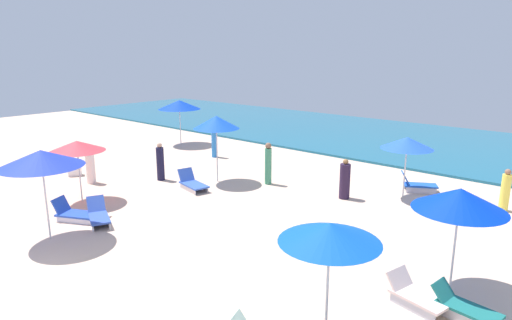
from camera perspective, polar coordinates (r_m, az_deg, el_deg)
ground_plane at (r=11.77m, az=-29.96°, el=-15.53°), size 60.00×60.00×0.00m
ocean at (r=28.66m, az=19.86°, el=2.24°), size 60.00×13.19×0.12m
umbrella_0 at (r=8.29m, az=9.41°, el=-9.18°), size 1.90×1.90×2.38m
umbrella_1 at (r=26.47m, az=-9.78°, el=6.99°), size 2.45×2.45×2.61m
umbrella_2 at (r=10.87m, az=24.62°, el=-4.59°), size 2.05×2.05×2.47m
lounge_chair_2_0 at (r=10.69m, az=19.84°, el=-15.93°), size 1.43×0.93×0.65m
lounge_chair_2_1 at (r=10.62m, az=25.08°, el=-16.71°), size 1.40×0.72×0.61m
umbrella_3 at (r=17.25m, az=-21.93°, el=1.67°), size 1.97×1.97×2.27m
umbrella_4 at (r=17.28m, az=18.77°, el=2.07°), size 1.90×1.90×2.33m
lounge_chair_4_0 at (r=18.67m, az=19.94°, el=-2.98°), size 1.48×1.21×0.78m
umbrella_5 at (r=13.99m, az=-25.79°, el=0.19°), size 2.34×2.34×2.69m
lounge_chair_5_0 at (r=15.31m, az=-19.52°, el=-6.69°), size 1.62×1.12×0.72m
lounge_chair_5_1 at (r=15.81m, az=-22.08°, el=-6.33°), size 1.61×1.24×0.74m
umbrella_6 at (r=18.48m, az=-5.09°, el=4.82°), size 1.91×1.91×2.80m
lounge_chair_6_0 at (r=18.01m, az=-8.14°, el=-2.97°), size 1.57×0.94×0.75m
beachgoer_0 at (r=23.22m, az=-5.35°, el=2.31°), size 0.40×0.40×1.69m
beachgoer_1 at (r=16.97m, az=11.29°, el=-2.59°), size 0.47×0.47×1.52m
beachgoer_2 at (r=17.58m, az=29.27°, el=-3.53°), size 0.35×0.35×1.50m
beachgoer_3 at (r=19.81m, az=-20.43°, el=-0.80°), size 0.49×0.49×1.54m
beachgoer_4 at (r=18.40m, az=1.57°, el=-0.50°), size 0.34×0.34×1.75m
beachgoer_5 at (r=19.42m, az=-12.14°, el=-0.35°), size 0.45×0.45×1.62m
cooler_box_0 at (r=21.36m, az=-22.17°, el=-1.30°), size 0.60×0.66×0.43m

